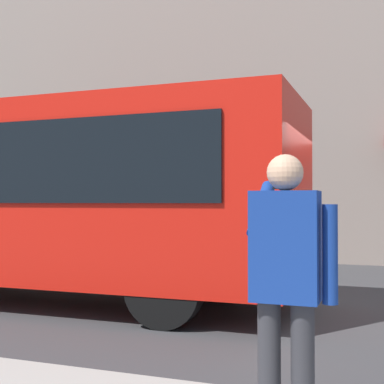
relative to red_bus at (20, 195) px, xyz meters
name	(u,v)px	position (x,y,z in m)	size (l,w,h in m)	color
ground_plane	(283,314)	(-4.24, -0.29, -1.68)	(60.00, 60.00, 0.00)	#38383A
building_facade_far	(331,33)	(-4.25, -7.09, 4.30)	(28.00, 1.55, 12.00)	gray
red_bus	(20,195)	(0.00, 0.00, 0.00)	(9.05, 2.54, 3.08)	red
pedestrian_photographer	(286,272)	(-5.06, 3.97, -0.54)	(0.53, 0.52, 1.70)	#2D2D33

